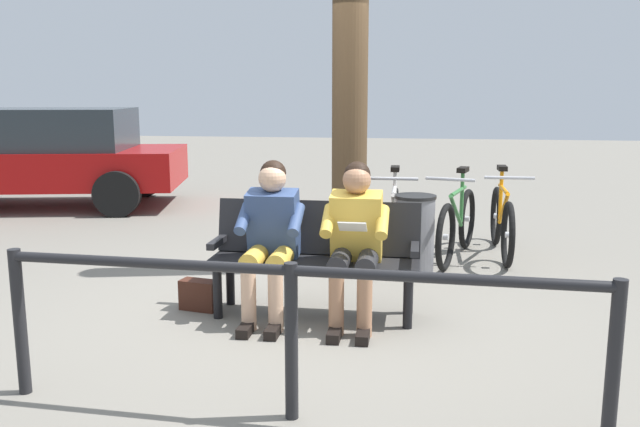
% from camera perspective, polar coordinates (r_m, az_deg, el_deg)
% --- Properties ---
extents(ground_plane, '(40.00, 40.00, 0.00)m').
position_cam_1_polar(ground_plane, '(5.34, -2.44, -8.19)').
color(ground_plane, slate).
extents(bench, '(1.60, 0.49, 0.87)m').
position_cam_1_polar(bench, '(5.10, -0.36, -3.13)').
color(bench, black).
rests_on(bench, ground).
extents(person_reading, '(0.49, 0.77, 1.20)m').
position_cam_1_polar(person_reading, '(4.87, 3.06, -1.90)').
color(person_reading, gold).
rests_on(person_reading, ground).
extents(person_companion, '(0.49, 0.77, 1.20)m').
position_cam_1_polar(person_companion, '(4.97, -4.30, -1.66)').
color(person_companion, '#334772').
rests_on(person_companion, ground).
extents(handbag, '(0.32, 0.20, 0.24)m').
position_cam_1_polar(handbag, '(5.35, -10.41, -6.95)').
color(handbag, '#3F1E14').
rests_on(handbag, ground).
extents(tree_trunk, '(0.34, 0.34, 3.85)m').
position_cam_1_polar(tree_trunk, '(6.31, 2.62, 12.46)').
color(tree_trunk, '#4C3823').
rests_on(tree_trunk, ground).
extents(litter_bin, '(0.40, 0.40, 0.74)m').
position_cam_1_polar(litter_bin, '(6.38, 8.18, -1.70)').
color(litter_bin, slate).
rests_on(litter_bin, ground).
extents(bicycle_purple, '(0.48, 1.68, 0.94)m').
position_cam_1_polar(bicycle_purple, '(7.19, 15.46, -0.71)').
color(bicycle_purple, black).
rests_on(bicycle_purple, ground).
extents(bicycle_silver, '(0.59, 1.64, 0.94)m').
position_cam_1_polar(bicycle_silver, '(6.94, 11.80, -0.94)').
color(bicycle_silver, black).
rests_on(bicycle_silver, ground).
extents(bicycle_green, '(0.48, 1.68, 0.94)m').
position_cam_1_polar(bicycle_green, '(6.92, 6.39, -0.82)').
color(bicycle_green, black).
rests_on(bicycle_green, ground).
extents(railing_fence, '(3.22, 0.20, 0.85)m').
position_cam_1_polar(railing_fence, '(3.44, -2.52, -8.41)').
color(railing_fence, black).
rests_on(railing_fence, ground).
extents(parked_car, '(4.48, 2.67, 1.47)m').
position_cam_1_polar(parked_car, '(10.72, -22.94, 4.65)').
color(parked_car, '#A50C0C').
rests_on(parked_car, ground).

